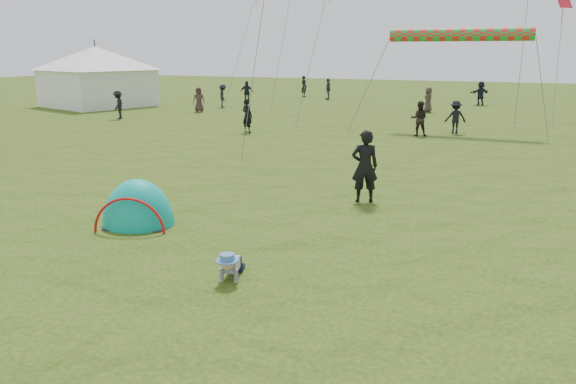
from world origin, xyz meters
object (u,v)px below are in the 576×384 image
at_px(crawling_toddler, 230,264).
at_px(standing_adult, 365,166).
at_px(event_marquee, 97,74).
at_px(popup_tent, 139,225).

bearing_deg(crawling_toddler, standing_adult, 68.37).
xyz_separation_m(crawling_toddler, event_marquee, (-24.40, 23.98, 1.99)).
bearing_deg(popup_tent, crawling_toddler, -47.70).
distance_m(crawling_toddler, popup_tent, 4.01).
height_order(crawling_toddler, standing_adult, standing_adult).
height_order(crawling_toddler, event_marquee, event_marquee).
xyz_separation_m(popup_tent, event_marquee, (-20.89, 22.05, 2.26)).
height_order(crawling_toddler, popup_tent, popup_tent).
xyz_separation_m(standing_adult, event_marquee, (-25.06, 18.00, 1.31)).
bearing_deg(event_marquee, standing_adult, -18.81).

